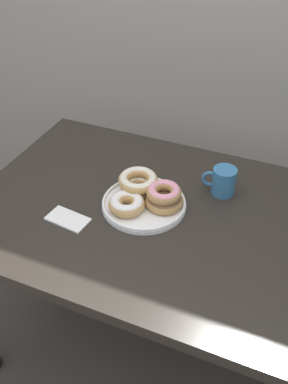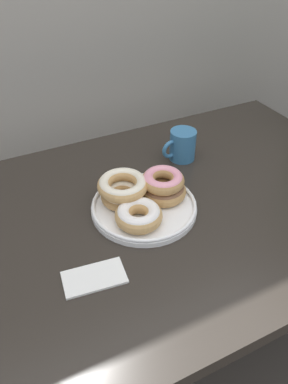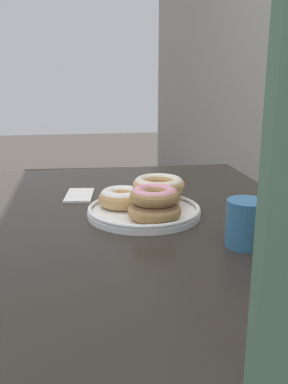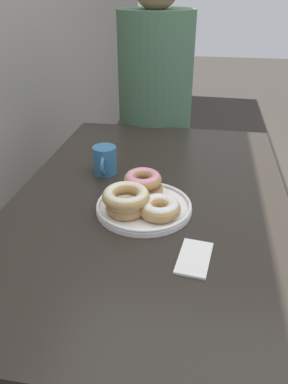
{
  "view_description": "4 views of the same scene",
  "coord_description": "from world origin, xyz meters",
  "views": [
    {
      "loc": [
        0.34,
        -0.66,
        1.65
      ],
      "look_at": [
        -0.08,
        0.33,
        0.79
      ],
      "focal_mm": 40.0,
      "sensor_mm": 36.0,
      "label": 1
    },
    {
      "loc": [
        -0.41,
        -0.34,
        1.38
      ],
      "look_at": [
        -0.08,
        0.33,
        0.79
      ],
      "focal_mm": 35.0,
      "sensor_mm": 36.0,
      "label": 2
    },
    {
      "loc": [
        0.91,
        0.18,
        1.07
      ],
      "look_at": [
        -0.08,
        0.33,
        0.79
      ],
      "focal_mm": 40.0,
      "sensor_mm": 36.0,
      "label": 3
    },
    {
      "loc": [
        -0.99,
        0.18,
        1.31
      ],
      "look_at": [
        -0.08,
        0.33,
        0.79
      ],
      "focal_mm": 35.0,
      "sensor_mm": 36.0,
      "label": 4
    }
  ],
  "objects": [
    {
      "name": "coffee_mug",
      "position": [
        0.14,
        0.51,
        0.78
      ],
      "size": [
        0.12,
        0.08,
        0.1
      ],
      "color": "teal",
      "rests_on": "dining_table"
    },
    {
      "name": "dining_table",
      "position": [
        0.0,
        0.33,
        0.66
      ],
      "size": [
        1.28,
        0.84,
        0.73
      ],
      "color": "#28231E",
      "rests_on": "ground_plane"
    },
    {
      "name": "donut_plate",
      "position": [
        -0.08,
        0.34,
        0.77
      ],
      "size": [
        0.29,
        0.28,
        0.09
      ],
      "color": "white",
      "rests_on": "dining_table"
    },
    {
      "name": "napkin",
      "position": [
        -0.27,
        0.18,
        0.74
      ],
      "size": [
        0.14,
        0.09,
        0.01
      ],
      "color": "white",
      "rests_on": "dining_table"
    }
  ]
}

